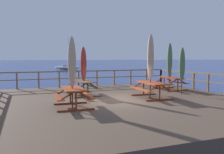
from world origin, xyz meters
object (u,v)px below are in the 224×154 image
picnic_table_front_right (151,86)px  picnic_table_mid_centre (171,81)px  patio_umbrella_tall_mid_right (83,64)px  sailboat_distant (68,67)px  patio_umbrella_short_front (170,60)px  patio_umbrella_tall_mid_left (72,62)px  picnic_table_back_left (73,93)px  picnic_table_front_left (83,84)px  patio_umbrella_tall_front (151,57)px  patio_umbrella_short_mid (182,65)px

picnic_table_front_right → picnic_table_mid_centre: bearing=39.4°
patio_umbrella_tall_mid_right → sailboat_distant: size_ratio=0.33×
picnic_table_mid_centre → patio_umbrella_short_front: bearing=148.8°
picnic_table_front_right → patio_umbrella_tall_mid_left: bearing=-166.6°
patio_umbrella_tall_mid_right → sailboat_distant: (6.94, 44.98, -1.95)m
picnic_table_mid_centre → patio_umbrella_short_front: patio_umbrella_short_front is taller
picnic_table_front_right → picnic_table_back_left: bearing=-167.4°
picnic_table_front_left → patio_umbrella_tall_mid_right: (0.06, 0.07, 1.06)m
picnic_table_back_left → picnic_table_front_left: bearing=69.5°
picnic_table_mid_centre → patio_umbrella_tall_mid_left: 7.49m
picnic_table_mid_centre → patio_umbrella_tall_front: (-2.68, -2.17, 1.43)m
patio_umbrella_tall_mid_left → patio_umbrella_tall_front: bearing=13.3°
picnic_table_front_left → picnic_table_front_right: bearing=-35.0°
patio_umbrella_tall_mid_left → patio_umbrella_short_mid: patio_umbrella_tall_mid_left is taller
picnic_table_mid_centre → patio_umbrella_short_front: size_ratio=0.63×
picnic_table_front_left → picnic_table_back_left: size_ratio=1.22×
patio_umbrella_short_front → patio_umbrella_short_mid: size_ratio=1.14×
picnic_table_front_left → sailboat_distant: 45.59m
picnic_table_mid_centre → picnic_table_front_right: same height
patio_umbrella_short_front → patio_umbrella_tall_front: 3.42m
patio_umbrella_tall_mid_right → patio_umbrella_tall_mid_left: patio_umbrella_tall_mid_left is taller
patio_umbrella_short_mid → picnic_table_front_left: bearing=161.3°
picnic_table_mid_centre → picnic_table_back_left: size_ratio=0.99×
picnic_table_front_right → patio_umbrella_short_front: patio_umbrella_short_front is taller
patio_umbrella_short_front → patio_umbrella_tall_mid_left: 7.33m
picnic_table_mid_centre → sailboat_distant: (1.45, 44.95, -0.88)m
picnic_table_mid_centre → sailboat_distant: sailboat_distant is taller
picnic_table_front_left → patio_umbrella_tall_front: bearing=-35.9°
picnic_table_back_left → patio_umbrella_tall_front: patio_umbrella_tall_front is taller
picnic_table_front_left → patio_umbrella_short_mid: patio_umbrella_short_mid is taller
picnic_table_front_left → patio_umbrella_tall_mid_right: patio_umbrella_tall_mid_right is taller
picnic_table_mid_centre → sailboat_distant: size_ratio=0.23×
picnic_table_mid_centre → patio_umbrella_tall_mid_left: (-6.69, -3.12, 1.23)m
picnic_table_back_left → sailboat_distant: 48.69m
picnic_table_mid_centre → patio_umbrella_tall_mid_right: bearing=-179.7°
picnic_table_back_left → patio_umbrella_tall_mid_left: patio_umbrella_tall_mid_left is taller
picnic_table_front_left → sailboat_distant: sailboat_distant is taller
picnic_table_mid_centre → picnic_table_front_left: size_ratio=0.81×
patio_umbrella_short_mid → sailboat_distant: size_ratio=0.33×
patio_umbrella_tall_mid_right → patio_umbrella_tall_front: 3.55m
picnic_table_front_left → patio_umbrella_tall_front: 3.82m
patio_umbrella_short_front → patio_umbrella_short_mid: (-0.47, -1.83, -0.22)m
patio_umbrella_short_mid → patio_umbrella_tall_front: bearing=-169.8°
picnic_table_mid_centre → picnic_table_front_left: 5.55m
patio_umbrella_tall_front → patio_umbrella_tall_mid_left: patio_umbrella_tall_front is taller
picnic_table_front_left → picnic_table_back_left: bearing=-110.5°
picnic_table_mid_centre → picnic_table_back_left: (-6.65, -3.05, -0.00)m
patio_umbrella_tall_mid_right → sailboat_distant: 45.55m
picnic_table_front_right → picnic_table_back_left: (-4.04, -0.90, -0.01)m
patio_umbrella_short_front → sailboat_distant: sailboat_distant is taller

